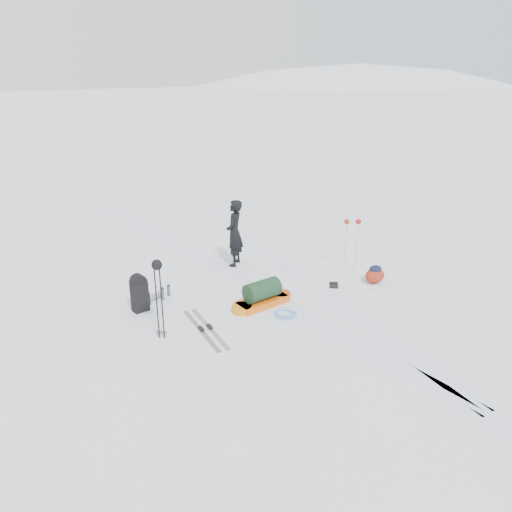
% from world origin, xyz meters
% --- Properties ---
extents(ground, '(200.00, 200.00, 0.00)m').
position_xyz_m(ground, '(0.00, 0.00, 0.00)').
color(ground, white).
rests_on(ground, ground).
extents(snow_hill_backdrop, '(359.50, 192.00, 162.45)m').
position_xyz_m(snow_hill_backdrop, '(62.69, 84.02, -69.02)').
color(snow_hill_backdrop, white).
rests_on(snow_hill_backdrop, ground).
extents(ski_tracks, '(3.38, 17.97, 0.01)m').
position_xyz_m(ski_tracks, '(0.61, 0.88, 0.00)').
color(ski_tracks, silver).
rests_on(ski_tracks, ground).
extents(skier, '(0.71, 0.70, 1.65)m').
position_xyz_m(skier, '(0.30, 1.97, 0.83)').
color(skier, black).
rests_on(skier, ground).
extents(pulk_sled, '(1.45, 0.53, 0.55)m').
position_xyz_m(pulk_sled, '(-0.39, -0.27, 0.21)').
color(pulk_sled, '#E75E0D').
rests_on(pulk_sled, ground).
extents(expedition_rucksack, '(0.79, 0.59, 0.79)m').
position_xyz_m(expedition_rucksack, '(-2.53, 0.91, 0.37)').
color(expedition_rucksack, black).
rests_on(expedition_rucksack, ground).
extents(ski_poles_black, '(0.20, 0.19, 1.53)m').
position_xyz_m(ski_poles_black, '(-2.65, -0.37, 1.25)').
color(ski_poles_black, black).
rests_on(ski_poles_black, ground).
extents(ski_poles_silver, '(0.37, 0.27, 1.26)m').
position_xyz_m(ski_poles_silver, '(2.51, 0.20, 1.06)').
color(ski_poles_silver, silver).
rests_on(ski_poles_silver, ground).
extents(touring_skis_grey, '(0.43, 1.75, 0.06)m').
position_xyz_m(touring_skis_grey, '(-1.85, -0.54, 0.01)').
color(touring_skis_grey, '#93969B').
rests_on(touring_skis_grey, ground).
extents(touring_skis_white, '(1.66, 1.43, 0.07)m').
position_xyz_m(touring_skis_white, '(1.46, -0.40, 0.02)').
color(touring_skis_white, silver).
rests_on(touring_skis_white, ground).
extents(rope_coil, '(0.59, 0.59, 0.05)m').
position_xyz_m(rope_coil, '(-0.25, -0.89, 0.03)').
color(rope_coil, '#63A1F2').
rests_on(rope_coil, ground).
extents(small_daypack, '(0.52, 0.42, 0.41)m').
position_xyz_m(small_daypack, '(2.41, -0.73, 0.20)').
color(small_daypack, maroon).
rests_on(small_daypack, ground).
extents(thermos_pair, '(0.27, 0.19, 0.28)m').
position_xyz_m(thermos_pair, '(-1.92, 1.15, 0.13)').
color(thermos_pair, '#55585C').
rests_on(thermos_pair, ground).
extents(stuff_sack, '(0.39, 0.35, 0.20)m').
position_xyz_m(stuff_sack, '(-0.25, 0.19, 0.10)').
color(stuff_sack, black).
rests_on(stuff_sack, ground).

